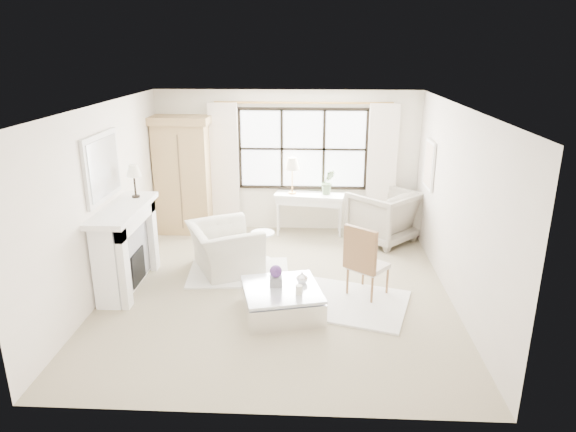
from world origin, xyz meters
name	(u,v)px	position (x,y,z in m)	size (l,w,h in m)	color
floor	(278,289)	(0.00, 0.00, 0.00)	(5.50, 5.50, 0.00)	tan
ceiling	(277,106)	(0.00, 0.00, 2.70)	(5.50, 5.50, 0.00)	white
wall_back	(287,162)	(0.00, 2.75, 1.35)	(5.00, 5.00, 0.00)	white
wall_front	(256,291)	(0.00, -2.75, 1.35)	(5.00, 5.00, 0.00)	beige
wall_left	(104,201)	(-2.50, 0.00, 1.35)	(5.50, 5.50, 0.00)	white
wall_right	(456,206)	(2.50, 0.00, 1.35)	(5.50, 5.50, 0.00)	beige
window_pane	(303,149)	(0.30, 2.73, 1.60)	(2.40, 0.02, 1.50)	white
window_frame	(303,149)	(0.30, 2.72, 1.60)	(2.50, 0.04, 1.50)	black
curtain_rod	(303,103)	(0.30, 2.67, 2.47)	(0.04, 0.04, 3.30)	#AF813C
curtain_left	(225,168)	(-1.20, 2.65, 1.24)	(0.55, 0.10, 2.47)	white
curtain_right	(382,170)	(1.80, 2.65, 1.24)	(0.55, 0.10, 2.47)	white
fireplace	(124,246)	(-2.27, 0.00, 0.65)	(0.58, 1.66, 1.26)	white
mirror_frame	(102,167)	(-2.47, 0.00, 1.84)	(0.05, 1.15, 0.95)	silver
mirror_glass	(104,167)	(-2.44, 0.00, 1.84)	(0.02, 1.00, 0.80)	silver
art_frame	(429,165)	(2.47, 1.70, 1.55)	(0.04, 0.62, 0.82)	white
art_canvas	(428,165)	(2.45, 1.70, 1.55)	(0.01, 0.52, 0.72)	beige
mantel_lamp	(134,172)	(-2.20, 0.49, 1.65)	(0.22, 0.22, 0.51)	black
armoire	(184,174)	(-1.96, 2.48, 1.14)	(1.14, 0.73, 2.24)	tan
console_table	(309,214)	(0.44, 2.43, 0.40)	(1.35, 0.63, 0.80)	white
console_lamp	(292,165)	(0.11, 2.44, 1.36)	(0.28, 0.28, 0.69)	#B17F3D
orchid_plant	(328,182)	(0.78, 2.43, 1.04)	(0.26, 0.21, 0.47)	#566F4A
side_table	(263,242)	(-0.33, 1.08, 0.33)	(0.40, 0.40, 0.51)	white
rug_left	(239,272)	(-0.66, 0.54, 0.01)	(1.58, 1.11, 0.03)	white
rug_right	(345,302)	(0.98, -0.39, 0.02)	(1.68, 1.26, 0.03)	white
club_armchair	(225,248)	(-0.90, 0.66, 0.38)	(1.16, 1.01, 0.75)	beige
wingback_chair	(383,216)	(1.80, 2.13, 0.48)	(1.03, 1.06, 0.96)	#A09787
french_chair	(367,276)	(1.30, -0.14, 0.31)	(0.68, 0.68, 1.08)	olive
coffee_table	(282,301)	(0.10, -0.71, 0.18)	(1.21, 1.21, 0.38)	white
planter_box	(276,281)	(0.02, -0.64, 0.44)	(0.17, 0.17, 0.12)	gray
planter_flowers	(276,271)	(0.02, -0.64, 0.59)	(0.17, 0.17, 0.17)	#522D70
pillar_candle	(299,290)	(0.34, -0.88, 0.44)	(0.09, 0.09, 0.12)	silver
coffee_vase	(302,277)	(0.37, -0.55, 0.46)	(0.16, 0.16, 0.16)	white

